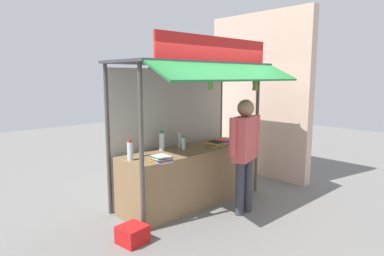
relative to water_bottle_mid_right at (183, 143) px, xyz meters
The scene contains 16 objects.
ground_plane 1.01m from the water_bottle_mid_right, 25.95° to the right, with size 20.00×20.00×0.00m, color slate.
stall_counter 0.57m from the water_bottle_mid_right, 25.95° to the right, with size 2.48×0.75×0.90m, color olive.
stall_structure 0.63m from the water_bottle_mid_right, 22.99° to the left, with size 2.68×1.61×2.65m.
water_bottle_mid_right is the anchor object (origin of this frame).
water_bottle_far_left 1.01m from the water_bottle_mid_right, behind, with size 0.08×0.08×0.29m.
water_bottle_front_right 0.23m from the water_bottle_mid_right, 64.09° to the left, with size 0.07×0.07×0.23m.
water_bottle_front_left 0.35m from the water_bottle_mid_right, 144.04° to the left, with size 0.09×0.09×0.32m.
water_bottle_back_right 0.75m from the water_bottle_mid_right, behind, with size 0.07×0.07×0.24m.
magazine_stack_right 0.84m from the water_bottle_mid_right, 152.94° to the right, with size 0.24×0.30×0.09m.
magazine_stack_left 0.87m from the water_bottle_mid_right, ahead, with size 0.22×0.27×0.05m.
magazine_stack_back_left 0.60m from the water_bottle_mid_right, 16.46° to the right, with size 0.24×0.29×0.08m.
banana_bunch_rightmost 1.57m from the water_bottle_mid_right, 24.98° to the right, with size 0.11×0.10×0.33m.
banana_bunch_leftmost 1.10m from the water_bottle_mid_right, 83.08° to the right, with size 0.11×0.11×0.29m.
vendor_person 1.02m from the water_bottle_mid_right, 67.28° to the right, with size 0.66×0.34×1.74m.
plastic_crate 1.73m from the water_bottle_mid_right, 157.06° to the right, with size 0.32×0.32×0.22m, color red.
neighbour_wall 2.43m from the water_bottle_mid_right, ahead, with size 0.20×2.40×3.36m, color beige.
Camera 1 is at (-3.63, -3.91, 2.07)m, focal length 31.21 mm.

